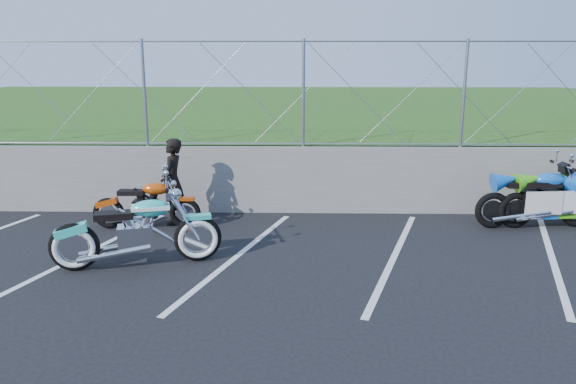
{
  "coord_description": "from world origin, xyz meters",
  "views": [
    {
      "loc": [
        0.94,
        -7.16,
        3.02
      ],
      "look_at": [
        0.76,
        1.3,
        0.94
      ],
      "focal_mm": 35.0,
      "sensor_mm": 36.0,
      "label": 1
    }
  ],
  "objects_px": {
    "naked_orange": "(148,206)",
    "sportbike_green": "(560,200)",
    "cruiser_turquoise": "(139,234)",
    "person_standing": "(173,182)",
    "sportbike_blue": "(538,201)"
  },
  "relations": [
    {
      "from": "cruiser_turquoise",
      "to": "sportbike_green",
      "type": "height_order",
      "value": "cruiser_turquoise"
    },
    {
      "from": "cruiser_turquoise",
      "to": "naked_orange",
      "type": "xyz_separation_m",
      "value": [
        -0.35,
        1.8,
        -0.08
      ]
    },
    {
      "from": "naked_orange",
      "to": "person_standing",
      "type": "bearing_deg",
      "value": 39.32
    },
    {
      "from": "sportbike_blue",
      "to": "person_standing",
      "type": "height_order",
      "value": "person_standing"
    },
    {
      "from": "sportbike_green",
      "to": "sportbike_blue",
      "type": "xyz_separation_m",
      "value": [
        -0.4,
        -0.05,
        0.0
      ]
    },
    {
      "from": "naked_orange",
      "to": "sportbike_green",
      "type": "xyz_separation_m",
      "value": [
        7.32,
        0.26,
        0.08
      ]
    },
    {
      "from": "sportbike_green",
      "to": "sportbike_blue",
      "type": "height_order",
      "value": "sportbike_blue"
    },
    {
      "from": "cruiser_turquoise",
      "to": "sportbike_blue",
      "type": "distance_m",
      "value": 6.87
    },
    {
      "from": "naked_orange",
      "to": "sportbike_blue",
      "type": "relative_size",
      "value": 0.87
    },
    {
      "from": "person_standing",
      "to": "sportbike_blue",
      "type": "bearing_deg",
      "value": 93.85
    },
    {
      "from": "sportbike_green",
      "to": "person_standing",
      "type": "bearing_deg",
      "value": 173.07
    },
    {
      "from": "cruiser_turquoise",
      "to": "naked_orange",
      "type": "distance_m",
      "value": 1.84
    },
    {
      "from": "naked_orange",
      "to": "sportbike_green",
      "type": "bearing_deg",
      "value": 0.71
    },
    {
      "from": "naked_orange",
      "to": "person_standing",
      "type": "height_order",
      "value": "person_standing"
    },
    {
      "from": "cruiser_turquoise",
      "to": "person_standing",
      "type": "relative_size",
      "value": 1.54
    }
  ]
}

